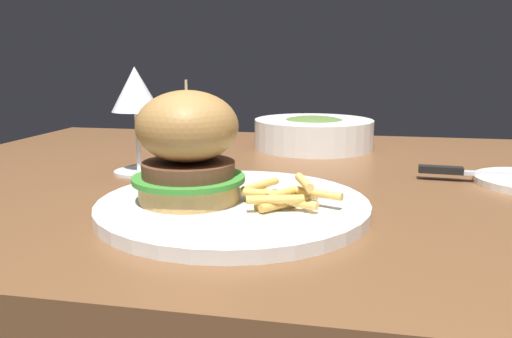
% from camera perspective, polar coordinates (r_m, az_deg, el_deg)
% --- Properties ---
extents(dining_table, '(1.34, 0.86, 0.74)m').
position_cam_1_polar(dining_table, '(0.77, 7.93, -7.16)').
color(dining_table, brown).
rests_on(dining_table, ground).
extents(main_plate, '(0.30, 0.30, 0.01)m').
position_cam_1_polar(main_plate, '(0.56, -2.59, -4.24)').
color(main_plate, white).
rests_on(main_plate, dining_table).
extents(burger_sandwich, '(0.13, 0.13, 0.13)m').
position_cam_1_polar(burger_sandwich, '(0.55, -7.79, 2.59)').
color(burger_sandwich, tan).
rests_on(burger_sandwich, main_plate).
extents(fries_pile, '(0.12, 0.10, 0.03)m').
position_cam_1_polar(fries_pile, '(0.54, 3.05, -3.01)').
color(fries_pile, '#E0B251').
rests_on(fries_pile, main_plate).
extents(wine_glass, '(0.08, 0.08, 0.16)m').
position_cam_1_polar(wine_glass, '(0.76, -13.60, 8.21)').
color(wine_glass, silver).
rests_on(wine_glass, dining_table).
extents(table_knife, '(0.23, 0.03, 0.01)m').
position_cam_1_polar(table_knife, '(0.77, 25.21, -0.46)').
color(table_knife, silver).
rests_on(table_knife, bread_plate).
extents(soup_bowl, '(0.23, 0.23, 0.06)m').
position_cam_1_polar(soup_bowl, '(0.97, 6.58, 4.17)').
color(soup_bowl, white).
rests_on(soup_bowl, dining_table).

